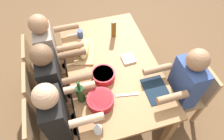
% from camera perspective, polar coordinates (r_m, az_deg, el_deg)
% --- Properties ---
extents(ground_plane, '(8.00, 8.00, 0.00)m').
position_cam_1_polar(ground_plane, '(2.81, 0.00, -7.85)').
color(ground_plane, brown).
extents(dining_table, '(1.63, 0.98, 0.74)m').
position_cam_1_polar(dining_table, '(2.27, 0.00, 0.40)').
color(dining_table, '#9E7044').
rests_on(dining_table, ground_plane).
extents(chair_far_center, '(0.40, 0.40, 0.85)m').
position_cam_1_polar(chair_far_center, '(2.41, -19.02, -6.36)').
color(chair_far_center, '#A87F56').
rests_on(chair_far_center, ground_plane).
extents(diner_far_center, '(0.41, 0.53, 1.20)m').
position_cam_1_polar(diner_far_center, '(2.21, -15.87, -2.48)').
color(diner_far_center, '#2D2D38').
rests_on(diner_far_center, ground_plane).
extents(chair_near_left, '(0.40, 0.40, 0.85)m').
position_cam_1_polar(chair_near_left, '(2.46, 21.67, -5.89)').
color(chair_near_left, '#A87F56').
rests_on(chair_near_left, ground_plane).
extents(diner_near_left, '(0.41, 0.53, 1.20)m').
position_cam_1_polar(diner_near_left, '(2.21, 19.33, -4.20)').
color(diner_near_left, '#2D2D38').
rests_on(diner_near_left, ground_plane).
extents(chair_far_left, '(0.40, 0.40, 0.85)m').
position_cam_1_polar(chair_far_left, '(2.19, -18.17, -16.09)').
color(chair_far_left, '#A87F56').
rests_on(chair_far_left, ground_plane).
extents(diner_far_left, '(0.41, 0.53, 1.20)m').
position_cam_1_polar(diner_far_left, '(1.97, -14.47, -12.79)').
color(diner_far_left, '#2D2D38').
rests_on(diner_far_left, ground_plane).
extents(chair_far_right, '(0.40, 0.40, 0.85)m').
position_cam_1_polar(chair_far_right, '(2.69, -19.69, 1.58)').
color(chair_far_right, '#A87F56').
rests_on(chair_far_right, ground_plane).
extents(diner_far_right, '(0.41, 0.53, 1.20)m').
position_cam_1_polar(diner_far_right, '(2.51, -16.95, 5.61)').
color(diner_far_right, '#2D2D38').
rests_on(diner_far_right, ground_plane).
extents(serving_bowl_pasta, '(0.26, 0.26, 0.09)m').
position_cam_1_polar(serving_bowl_pasta, '(1.89, -3.33, -8.66)').
color(serving_bowl_pasta, '#B21923').
rests_on(serving_bowl_pasta, dining_table).
extents(serving_bowl_greens, '(0.24, 0.24, 0.08)m').
position_cam_1_polar(serving_bowl_greens, '(2.05, -2.52, -1.46)').
color(serving_bowl_greens, '#B21923').
rests_on(serving_bowl_greens, dining_table).
extents(cutting_board, '(0.44, 0.31, 0.02)m').
position_cam_1_polar(cutting_board, '(2.33, -7.91, 5.23)').
color(cutting_board, tan).
rests_on(cutting_board, dining_table).
extents(bread_loaf, '(0.34, 0.19, 0.09)m').
position_cam_1_polar(bread_loaf, '(2.29, -8.07, 6.16)').
color(bread_loaf, tan).
rests_on(bread_loaf, cutting_board).
extents(wine_bottle, '(0.08, 0.08, 0.29)m').
position_cam_1_polar(wine_bottle, '(1.88, -9.05, -6.74)').
color(wine_bottle, '#193819').
rests_on(wine_bottle, dining_table).
extents(beer_bottle, '(0.06, 0.06, 0.22)m').
position_cam_1_polar(beer_bottle, '(2.44, 0.49, 11.75)').
color(beer_bottle, brown).
rests_on(beer_bottle, dining_table).
extents(wine_glass, '(0.08, 0.08, 0.17)m').
position_cam_1_polar(wine_glass, '(1.71, -4.21, -15.84)').
color(wine_glass, silver).
rests_on(wine_glass, dining_table).
extents(placemat_near_left, '(0.32, 0.23, 0.01)m').
position_cam_1_polar(placemat_near_left, '(2.05, 12.52, -5.58)').
color(placemat_near_left, '#142333').
rests_on(placemat_near_left, dining_table).
extents(cup_far_right, '(0.07, 0.07, 0.10)m').
position_cam_1_polar(cup_far_right, '(2.49, -9.15, 10.20)').
color(cup_far_right, '#334C8C').
rests_on(cup_far_right, dining_table).
extents(fork_far_right, '(0.03, 0.17, 0.01)m').
position_cam_1_polar(fork_far_right, '(2.57, -10.94, 9.98)').
color(fork_far_right, silver).
rests_on(fork_far_right, dining_table).
extents(carving_knife, '(0.06, 0.23, 0.01)m').
position_cam_1_polar(carving_knife, '(1.97, 4.46, -7.09)').
color(carving_knife, silver).
rests_on(carving_knife, dining_table).
extents(napkin_stack, '(0.15, 0.15, 0.02)m').
position_cam_1_polar(napkin_stack, '(2.24, 4.74, 3.21)').
color(napkin_stack, white).
rests_on(napkin_stack, dining_table).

